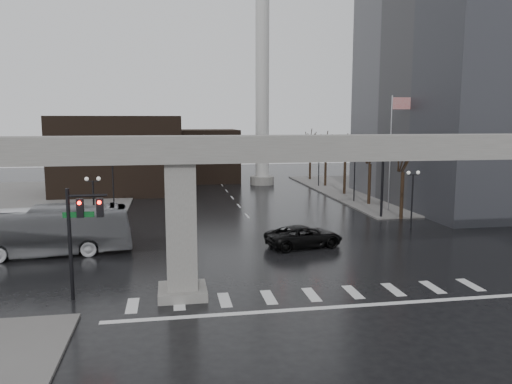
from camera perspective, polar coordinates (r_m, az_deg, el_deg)
The scene contains 24 objects.
ground at distance 29.06m, azimuth 5.80°, elevation -10.93°, with size 160.00×160.00×0.00m, color black.
sidewalk_ne at distance 71.47m, azimuth 18.21°, elevation 0.24°, with size 28.00×36.00×0.15m, color #64625F.
sidewalk_nw at distance 65.77m, azimuth -26.07°, elevation -0.86°, with size 28.00×36.00×0.15m, color #64625F.
elevated_guideway at distance 27.96m, azimuth 8.50°, elevation 2.72°, with size 48.00×2.60×8.70m.
office_tower at distance 64.34m, azimuth 25.12°, elevation 17.77°, with size 22.00×26.00×42.00m, color slate.
building_far_left at distance 68.86m, azimuth -15.29°, elevation 4.19°, with size 16.00×14.00×10.00m, color black.
building_far_mid at distance 78.80m, azimuth -5.84°, elevation 4.19°, with size 10.00×10.00×8.00m, color black.
smokestack at distance 73.76m, azimuth 0.72°, elevation 11.22°, with size 3.60×3.60×30.00m.
signal_mast_arm at distance 48.27m, azimuth 10.19°, elevation 3.73°, with size 12.12×0.43×8.00m.
signal_left_pole at distance 27.86m, azimuth -19.48°, elevation -3.52°, with size 2.30×0.30×6.00m.
flagpole_assembly at distance 53.55m, azimuth 15.44°, elevation 5.82°, with size 2.06×0.12×12.00m.
lamp_right_0 at distance 45.95m, azimuth 17.46°, elevation 0.30°, with size 1.22×0.32×5.11m.
lamp_right_1 at distance 58.64m, azimuth 11.20°, elevation 2.17°, with size 1.22×0.32×5.11m.
lamp_right_2 at distance 71.82m, azimuth 7.20°, elevation 3.35°, with size 1.22×0.32×5.11m.
lamp_left_0 at distance 41.29m, azimuth -18.08°, elevation -0.59°, with size 1.22×0.32×5.11m.
lamp_left_1 at distance 55.07m, azimuth -16.04°, elevation 1.62°, with size 1.22×0.32×5.11m.
lamp_left_2 at distance 68.93m, azimuth -14.82°, elevation 2.94°, with size 1.22×0.32×5.11m.
tree_right_0 at distance 50.05m, azimuth 16.38°, elevation 0.17°, with size 1.09×1.58×7.50m.
tree_right_1 at distance 57.26m, azimuth 12.86°, elevation 1.35°, with size 1.09×1.61×7.67m.
tree_right_2 at distance 64.66m, azimuth 10.14°, elevation 2.25°, with size 1.10×1.63×7.85m.
tree_right_3 at distance 72.19m, azimuth 7.97°, elevation 2.97°, with size 1.11×1.66×8.02m.
tree_right_4 at distance 79.81m, azimuth 6.22°, elevation 3.54°, with size 1.12×1.69×8.19m.
pickup_truck at distance 37.99m, azimuth 5.52°, elevation -5.04°, with size 2.72×5.89×1.64m, color black.
city_bus at distance 38.37m, azimuth -23.55°, elevation -4.13°, with size 2.95×12.62×3.52m, color #9E9FA3.
Camera 1 is at (-7.52, -26.41, 9.53)m, focal length 35.00 mm.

